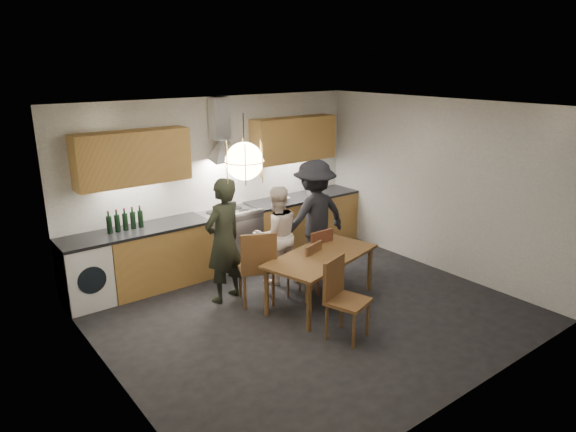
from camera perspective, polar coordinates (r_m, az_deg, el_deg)
ground at (r=6.76m, az=2.36°, el=-10.52°), size 5.00×5.00×0.00m
room_shell at (r=6.16m, az=2.55°, el=3.71°), size 5.02×4.52×2.61m
counter_run at (r=8.06m, az=-6.40°, el=-2.48°), size 5.00×0.62×0.90m
range_stove at (r=8.04m, az=-6.52°, el=-2.58°), size 0.90×0.60×0.92m
wall_fixtures at (r=7.79m, az=-7.34°, el=7.63°), size 4.30×0.54×1.10m
pendant_lamp at (r=5.42m, az=-4.88°, el=6.09°), size 0.43×0.43×0.70m
dining_table at (r=6.77m, az=3.71°, el=-4.94°), size 1.75×1.18×0.68m
chair_back_left at (r=6.69m, az=-3.42°, el=-5.27°), size 0.61×0.61×1.03m
chair_back_mid at (r=6.92m, az=2.22°, el=-5.62°), size 0.45×0.45×0.80m
chair_back_right at (r=7.30m, az=3.26°, el=-4.18°), size 0.39×0.39×0.85m
chair_front at (r=6.00m, az=5.96°, el=-8.51°), size 0.54×0.54×0.95m
person_left at (r=6.81m, az=-7.16°, el=-2.71°), size 0.70×0.55×1.68m
person_mid at (r=7.35m, az=-1.30°, el=-2.11°), size 0.80×0.68×1.43m
person_right at (r=7.72m, az=2.93°, el=-0.06°), size 1.13×0.68×1.72m
mixing_bowl at (r=8.41m, az=-0.75°, el=1.89°), size 0.27×0.27×0.06m
stock_pot at (r=8.79m, az=2.75°, el=2.80°), size 0.25×0.25×0.14m
wine_bottles at (r=7.27m, az=-17.66°, el=-0.36°), size 0.50×0.07×0.30m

